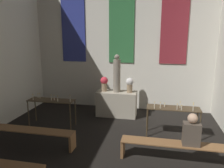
% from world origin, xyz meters
% --- Properties ---
extents(wall_back, '(6.82, 0.16, 5.50)m').
position_xyz_m(wall_back, '(0.00, 9.47, 2.78)').
color(wall_back, silver).
rests_on(wall_back, ground_plane).
extents(altar, '(1.36, 0.60, 0.86)m').
position_xyz_m(altar, '(0.00, 8.51, 0.43)').
color(altar, '#ADA38E').
rests_on(altar, ground_plane).
extents(statue, '(0.24, 0.24, 1.28)m').
position_xyz_m(statue, '(0.00, 8.51, 1.45)').
color(statue, gray).
rests_on(statue, altar).
extents(flower_vase_left, '(0.26, 0.26, 0.50)m').
position_xyz_m(flower_vase_left, '(-0.44, 8.51, 1.15)').
color(flower_vase_left, '#937A5B').
rests_on(flower_vase_left, altar).
extents(flower_vase_right, '(0.26, 0.26, 0.50)m').
position_xyz_m(flower_vase_right, '(0.44, 8.51, 1.15)').
color(flower_vase_right, '#937A5B').
rests_on(flower_vase_right, altar).
extents(candle_rack_left, '(1.42, 0.46, 1.03)m').
position_xyz_m(candle_rack_left, '(-1.80, 7.25, 0.72)').
color(candle_rack_left, '#473823').
rests_on(candle_rack_left, ground_plane).
extents(candle_rack_right, '(1.42, 0.46, 1.03)m').
position_xyz_m(candle_rack_right, '(1.80, 7.25, 0.72)').
color(candle_rack_right, '#473823').
rests_on(candle_rack_right, ground_plane).
extents(pew_back_left, '(2.42, 0.36, 0.43)m').
position_xyz_m(pew_back_left, '(-1.80, 5.97, 0.33)').
color(pew_back_left, brown).
rests_on(pew_back_left, ground_plane).
extents(pew_back_right, '(2.42, 0.36, 0.43)m').
position_xyz_m(pew_back_right, '(1.80, 5.97, 0.33)').
color(pew_back_right, brown).
rests_on(pew_back_right, ground_plane).
extents(person_seated, '(0.36, 0.24, 0.71)m').
position_xyz_m(person_seated, '(2.10, 5.97, 0.75)').
color(person_seated, '#4C4238').
rests_on(person_seated, pew_back_right).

